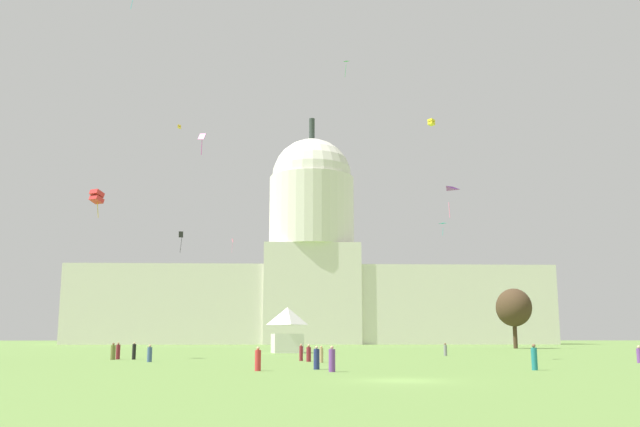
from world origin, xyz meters
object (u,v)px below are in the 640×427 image
object	(u,v)px
person_denim_front_left	(150,354)
person_grey_lawn_far_left	(445,350)
person_purple_edge_east	(332,360)
kite_magenta_mid	(202,138)
kite_gold_high	(179,127)
kite_violet_low	(447,196)
person_black_deep_crowd	(134,351)
kite_yellow_high	(431,122)
event_tent	(287,329)
kite_green_high	(346,64)
person_purple_edge_west	(639,355)
kite_black_mid	(181,236)
person_maroon_back_center	(301,353)
person_navy_mid_left	(317,359)
kite_pink_mid	(232,243)
capitol_building	(312,275)
person_maroon_mid_right	(118,352)
person_olive_mid_center	(113,352)
person_tan_near_tree_east	(321,355)
tree_east_mid	(514,308)
person_maroon_front_right	(309,354)
person_teal_lawn_far_right	(534,358)
kite_turquoise_mid	(443,225)
person_red_back_left	(258,360)
kite_red_low	(97,197)

from	to	relation	value
person_denim_front_left	person_grey_lawn_far_left	bearing A→B (deg)	-92.16
person_purple_edge_east	kite_magenta_mid	world-z (taller)	kite_magenta_mid
kite_gold_high	kite_violet_low	distance (m)	117.22
person_black_deep_crowd	kite_magenta_mid	size ratio (longest dim) A/B	0.55
kite_yellow_high	person_grey_lawn_far_left	bearing A→B (deg)	-51.73
event_tent	kite_green_high	xyz separation A→B (m)	(11.35, 35.10, 54.22)
kite_yellow_high	person_purple_edge_east	bearing A→B (deg)	-57.25
person_black_deep_crowd	person_purple_edge_west	xyz separation A→B (m)	(45.38, -11.00, -0.12)
kite_violet_low	event_tent	bearing A→B (deg)	-103.92
person_purple_edge_west	kite_black_mid	size ratio (longest dim) A/B	0.35
person_maroon_back_center	person_navy_mid_left	distance (m)	17.14
kite_pink_mid	capitol_building	bearing A→B (deg)	156.55
person_maroon_mid_right	person_olive_mid_center	distance (m)	1.47
person_maroon_mid_right	person_navy_mid_left	world-z (taller)	person_maroon_mid_right
person_tan_near_tree_east	kite_violet_low	world-z (taller)	kite_violet_low
person_olive_mid_center	kite_gold_high	bearing A→B (deg)	98.80
kite_gold_high	person_maroon_mid_right	bearing A→B (deg)	-173.62
person_grey_lawn_far_left	kite_violet_low	xyz separation A→B (m)	(-2.70, -15.03, 15.52)
tree_east_mid	kite_pink_mid	world-z (taller)	kite_pink_mid
person_maroon_back_center	person_maroon_front_right	xyz separation A→B (m)	(0.65, -2.12, -0.03)
kite_violet_low	kite_pink_mid	bearing A→B (deg)	-116.26
person_purple_edge_east	kite_violet_low	distance (m)	29.96
kite_green_high	kite_magenta_mid	xyz separation A→B (m)	(-23.23, -41.40, -28.46)
tree_east_mid	person_maroon_mid_right	world-z (taller)	tree_east_mid
person_tan_near_tree_east	person_black_deep_crowd	xyz separation A→B (m)	(-18.17, 8.97, 0.12)
tree_east_mid	person_teal_lawn_far_right	bearing A→B (deg)	-107.29
kite_yellow_high	kite_turquoise_mid	xyz separation A→B (m)	(4.82, 13.92, -17.94)
tree_east_mid	person_red_back_left	xyz separation A→B (m)	(-45.37, -86.46, -7.09)
person_purple_edge_east	kite_pink_mid	bearing A→B (deg)	-34.65
kite_red_low	kite_pink_mid	world-z (taller)	kite_pink_mid
capitol_building	person_olive_mid_center	size ratio (longest dim) A/B	89.46
tree_east_mid	kite_magenta_mid	distance (m)	72.67
person_purple_edge_east	person_navy_mid_left	world-z (taller)	person_purple_edge_east
person_purple_edge_west	kite_turquoise_mid	size ratio (longest dim) A/B	0.55
capitol_building	person_grey_lawn_far_left	xyz separation A→B (m)	(12.16, -130.87, -20.43)
kite_yellow_high	event_tent	bearing A→B (deg)	-83.36
person_purple_edge_east	kite_green_high	world-z (taller)	kite_green_high
kite_green_high	person_tan_near_tree_east	bearing A→B (deg)	-79.59
person_purple_edge_east	person_red_back_left	xyz separation A→B (m)	(-4.80, 1.47, -0.03)
person_maroon_front_right	kite_green_high	xyz separation A→B (m)	(9.19, 69.36, 56.75)
person_maroon_back_center	person_red_back_left	xyz separation A→B (m)	(-3.10, -18.99, -0.01)
kite_red_low	person_navy_mid_left	bearing A→B (deg)	163.43
person_grey_lawn_far_left	person_denim_front_left	distance (m)	36.25
person_teal_lawn_far_right	kite_yellow_high	bearing A→B (deg)	104.44
tree_east_mid	kite_red_low	xyz separation A→B (m)	(-63.73, -61.33, 8.90)
person_maroon_front_right	capitol_building	bearing A→B (deg)	141.67
person_maroon_back_center	kite_gold_high	size ratio (longest dim) A/B	1.51
person_navy_mid_left	person_maroon_mid_right	bearing A→B (deg)	162.51
kite_yellow_high	person_red_back_left	bearing A→B (deg)	-60.58
kite_turquoise_mid	kite_green_high	bearing A→B (deg)	45.05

